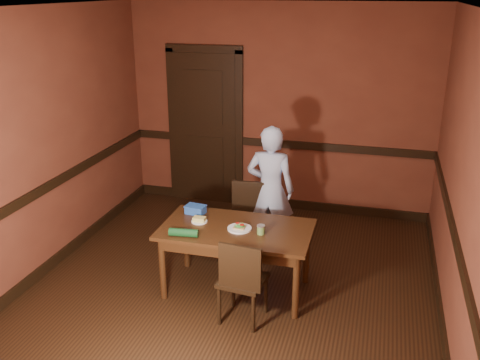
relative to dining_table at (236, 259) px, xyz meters
The scene contains 22 objects.
floor 0.34m from the dining_table, 154.28° to the right, with size 4.00×4.50×0.01m, color black.
ceiling 2.36m from the dining_table, 154.28° to the right, with size 4.00×4.50×0.01m, color silver.
wall_back 2.44m from the dining_table, 91.36° to the left, with size 4.00×0.02×2.70m, color brown.
wall_front 2.49m from the dining_table, 91.33° to the right, with size 4.00×0.02×2.70m, color brown.
wall_left 2.29m from the dining_table, behind, with size 0.02×4.50×2.70m, color brown.
wall_right 2.19m from the dining_table, ahead, with size 0.02×4.50×2.70m, color brown.
dado_back 2.28m from the dining_table, 91.37° to the left, with size 4.00×0.03×0.10m, color black.
dado_left 2.11m from the dining_table, behind, with size 0.03×4.50×0.10m, color black.
dado_right 2.01m from the dining_table, ahead, with size 0.03×4.50×0.10m, color black.
baseboard_back 2.23m from the dining_table, 91.37° to the left, with size 4.00×0.03×0.12m, color black.
baseboard_left 2.06m from the dining_table, behind, with size 0.03×4.50×0.12m, color black.
baseboard_right 1.95m from the dining_table, ahead, with size 0.03×4.50×0.12m, color black.
door 2.54m from the dining_table, 115.67° to the left, with size 1.05×0.07×2.20m.
dining_table is the anchor object (origin of this frame).
chair_far 0.72m from the dining_table, 99.22° to the left, with size 0.39×0.39×0.83m, color black, non-canonical shape.
chair_near 0.50m from the dining_table, 67.64° to the right, with size 0.38×0.38×0.82m, color black, non-canonical shape.
person 1.03m from the dining_table, 82.35° to the left, with size 0.53×0.35×1.47m, color #B1C6EA.
sandwich_plate 0.36m from the dining_table, 29.81° to the right, with size 0.23×0.23×0.06m.
sauce_jar 0.47m from the dining_table, 14.67° to the right, with size 0.08×0.08×0.09m.
cheese_saucer 0.53m from the dining_table, behind, with size 0.16×0.16×0.05m.
food_tub 0.67m from the dining_table, 155.50° to the left, with size 0.22×0.16×0.08m.
wrapped_veg 0.64m from the dining_table, 143.76° to the right, with size 0.08×0.08×0.27m, color #113E1B.
Camera 1 is at (1.32, -4.46, 2.87)m, focal length 40.00 mm.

